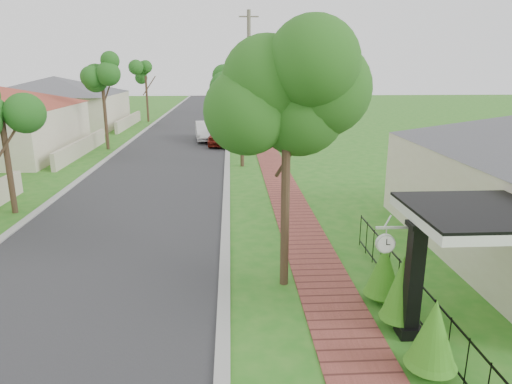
# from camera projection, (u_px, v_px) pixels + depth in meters

# --- Properties ---
(ground) EXTENTS (160.00, 160.00, 0.00)m
(ground) POSITION_uv_depth(u_px,v_px,m) (195.00, 316.00, 10.34)
(ground) COLOR #256F1A
(ground) RESTS_ON ground
(road) EXTENTS (7.00, 120.00, 0.02)m
(road) POSITION_uv_depth(u_px,v_px,m) (171.00, 154.00, 29.42)
(road) COLOR #28282B
(road) RESTS_ON ground
(kerb_right) EXTENTS (0.30, 120.00, 0.10)m
(kerb_right) POSITION_uv_depth(u_px,v_px,m) (228.00, 153.00, 29.62)
(kerb_right) COLOR #9E9E99
(kerb_right) RESTS_ON ground
(kerb_left) EXTENTS (0.30, 120.00, 0.10)m
(kerb_left) POSITION_uv_depth(u_px,v_px,m) (114.00, 154.00, 29.23)
(kerb_left) COLOR #9E9E99
(kerb_left) RESTS_ON ground
(sidewalk) EXTENTS (1.50, 120.00, 0.03)m
(sidewalk) POSITION_uv_depth(u_px,v_px,m) (267.00, 153.00, 29.76)
(sidewalk) COLOR brown
(sidewalk) RESTS_ON ground
(porch_post) EXTENTS (0.48, 0.48, 2.52)m
(porch_post) POSITION_uv_depth(u_px,v_px,m) (413.00, 287.00, 9.32)
(porch_post) COLOR black
(porch_post) RESTS_ON ground
(picket_fence) EXTENTS (0.03, 8.02, 1.00)m
(picket_fence) POSITION_uv_depth(u_px,v_px,m) (409.00, 289.00, 10.46)
(picket_fence) COLOR black
(picket_fence) RESTS_ON ground
(street_trees) EXTENTS (10.70, 37.65, 5.89)m
(street_trees) POSITION_uv_depth(u_px,v_px,m) (181.00, 79.00, 34.80)
(street_trees) COLOR #382619
(street_trees) RESTS_ON ground
(hedge_row) EXTENTS (0.83, 3.54, 1.70)m
(hedge_row) POSITION_uv_depth(u_px,v_px,m) (405.00, 301.00, 9.51)
(hedge_row) COLOR #2C6E16
(hedge_row) RESTS_ON ground
(far_house_grey) EXTENTS (15.56, 15.56, 4.60)m
(far_house_grey) POSITION_uv_depth(u_px,v_px,m) (57.00, 102.00, 41.63)
(far_house_grey) COLOR beige
(far_house_grey) RESTS_ON ground
(parked_car_red) EXTENTS (2.40, 4.97, 1.63)m
(parked_car_red) POSITION_uv_depth(u_px,v_px,m) (224.00, 133.00, 32.71)
(parked_car_red) COLOR maroon
(parked_car_red) RESTS_ON ground
(parked_car_white) EXTENTS (1.96, 4.42, 1.41)m
(parked_car_white) POSITION_uv_depth(u_px,v_px,m) (206.00, 131.00, 34.55)
(parked_car_white) COLOR silver
(parked_car_white) RESTS_ON ground
(near_tree) EXTENTS (2.37, 2.37, 6.09)m
(near_tree) POSITION_uv_depth(u_px,v_px,m) (287.00, 93.00, 10.60)
(near_tree) COLOR #382619
(near_tree) RESTS_ON ground
(utility_pole) EXTENTS (1.20, 0.24, 8.75)m
(utility_pole) POSITION_uv_depth(u_px,v_px,m) (249.00, 83.00, 28.51)
(utility_pole) COLOR #6D6455
(utility_pole) RESTS_ON ground
(station_clock) EXTENTS (0.68, 0.13, 0.58)m
(station_clock) POSITION_uv_depth(u_px,v_px,m) (386.00, 242.00, 9.46)
(station_clock) COLOR silver
(station_clock) RESTS_ON ground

